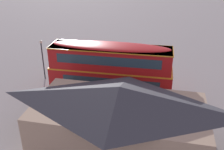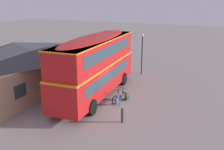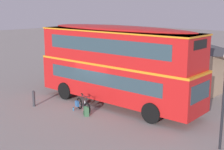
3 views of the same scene
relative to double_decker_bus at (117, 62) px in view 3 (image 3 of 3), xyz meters
The scene contains 8 objects.
ground_plane 2.85m from the double_decker_bus, 145.83° to the right, with size 120.00×120.00×0.00m, color gray.
double_decker_bus is the anchor object (origin of this frame).
touring_bicycle 3.23m from the double_decker_bus, 104.27° to the right, with size 1.68×0.59×1.03m.
backpack_on_ground 3.49m from the double_decker_bus, 86.27° to the right, with size 0.38×0.37×0.56m.
water_bottle_blue_sports 3.72m from the double_decker_bus, 112.90° to the right, with size 0.06×0.06×0.21m.
pub_building 6.48m from the double_decker_bus, 109.93° to the left, with size 11.96×6.63×4.19m.
street_lamp 7.40m from the double_decker_bus, 10.21° to the right, with size 0.28×0.28×4.09m.
kerb_bollard 5.41m from the double_decker_bus, 132.52° to the right, with size 0.16×0.16×0.97m.
Camera 3 is at (13.54, -12.70, 5.92)m, focal length 50.61 mm.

